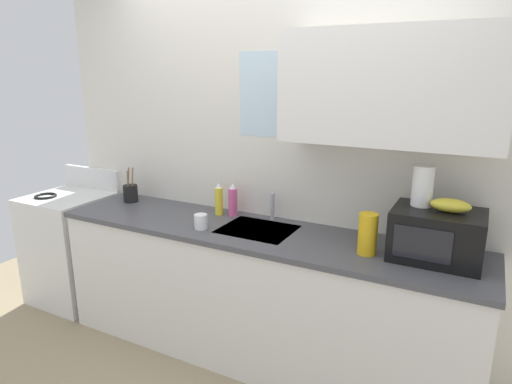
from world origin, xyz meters
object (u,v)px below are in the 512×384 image
Objects in this scene: stove_range at (73,247)px; cereal_canister at (368,234)px; paper_towel_roll at (423,186)px; utensil_crock at (131,193)px; mug_white at (201,222)px; dish_soap_bottle_yellow at (219,200)px; dish_soap_bottle_pink at (233,200)px; banana_bunch at (451,205)px; microwave at (437,235)px.

stove_range is 4.70× the size of cereal_canister.
utensil_crock is at bearing 179.46° from paper_towel_roll.
paper_towel_roll reaches higher than stove_range.
cereal_canister is at bearing -5.19° from utensil_crock.
mug_white is at bearing -17.36° from utensil_crock.
stove_range is 4.73× the size of dish_soap_bottle_yellow.
stove_range is at bearing -173.25° from dish_soap_bottle_yellow.
banana_bunch is at bearing -5.92° from dish_soap_bottle_pink.
stove_range is at bearing -179.06° from banana_bunch.
dish_soap_bottle_yellow is (1.36, 0.16, 0.55)m from stove_range.
paper_towel_roll is (2.69, 0.10, 0.82)m from stove_range.
dish_soap_bottle_pink is 0.99× the size of cereal_canister.
banana_bunch is at bearing -18.43° from paper_towel_roll.
dish_soap_bottle_pink is at bearing 7.48° from stove_range.
dish_soap_bottle_pink reaches higher than mug_white.
paper_towel_roll is at bearing -0.54° from utensil_crock.
microwave is 0.35m from cereal_canister.
utensil_crock is at bearing 178.15° from microwave.
banana_bunch is at bearing -1.77° from utensil_crock.
dish_soap_bottle_pink is at bearing 166.28° from cereal_canister.
cereal_canister is at bearing 4.95° from mug_white.
cereal_canister is (-0.39, -0.10, -0.19)m from banana_bunch.
banana_bunch is 2.11× the size of mug_white.
banana_bunch is (2.84, 0.05, 0.75)m from stove_range.
utensil_crock reaches higher than stove_range.
banana_bunch is 0.88× the size of dish_soap_bottle_yellow.
paper_towel_roll is (-0.15, 0.05, 0.08)m from banana_bunch.
stove_range is at bearing -172.52° from dish_soap_bottle_pink.
banana_bunch is at bearing -4.39° from dish_soap_bottle_yellow.
utensil_crock is (-0.83, 0.26, 0.02)m from mug_white.
microwave is 4.84× the size of mug_white.
mug_white is (-1.43, -0.19, -0.26)m from banana_bunch.
stove_range reaches higher than mug_white.
stove_range is 4.04× the size of utensil_crock.
microwave is 2.21m from utensil_crock.
paper_towel_roll is at bearing -4.34° from dish_soap_bottle_pink.
stove_range is at bearing -177.95° from paper_towel_roll.
cereal_canister is 1.04m from mug_white.
stove_range is 1.56m from dish_soap_bottle_pink.
dish_soap_bottle_yellow is 0.85× the size of utensil_crock.
microwave reaches higher than dish_soap_bottle_yellow.
cereal_canister is (1.00, -0.24, 0.01)m from dish_soap_bottle_pink.
utensil_crock is (-2.26, 0.07, -0.24)m from banana_bunch.
paper_towel_roll is 0.97× the size of dish_soap_bottle_pink.
dish_soap_bottle_pink and dish_soap_bottle_yellow have the same top height.
banana_bunch reaches higher than dish_soap_bottle_yellow.
utensil_crock is at bearing -175.14° from dish_soap_bottle_pink.
cereal_canister is at bearing -1.25° from stove_range.
microwave is at bearing 0.92° from stove_range.
paper_towel_roll is (-0.10, 0.05, 0.24)m from microwave.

